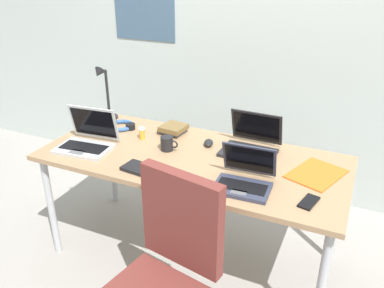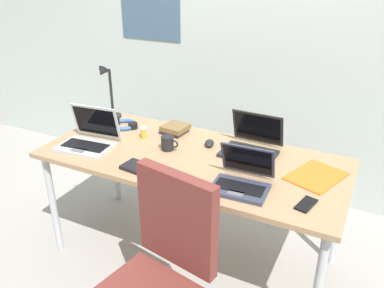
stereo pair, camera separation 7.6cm
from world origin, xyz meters
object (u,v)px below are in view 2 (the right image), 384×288
laptop_back_left (251,145)px  computer_mouse (209,143)px  external_keyboard (149,171)px  headphones (124,124)px  laptop_center (89,139)px  cell_phone (306,204)px  pill_bottle (144,132)px  desk_lamp (108,93)px  laptop_front_right (242,180)px  paper_folder_by_keyboard (316,176)px  coffee_mug (168,143)px  book_stack (175,129)px

laptop_back_left → computer_mouse: laptop_back_left is taller
external_keyboard → headphones: headphones is taller
laptop_center → cell_phone: (1.35, -0.06, -0.04)m
pill_bottle → headphones: bearing=155.6°
computer_mouse → cell_phone: bearing=-47.7°
external_keyboard → pill_bottle: bearing=132.4°
desk_lamp → laptop_front_right: (1.18, -0.47, -0.16)m
paper_folder_by_keyboard → desk_lamp: bearing=172.6°
laptop_center → coffee_mug: (0.47, 0.17, -0.00)m
cell_phone → paper_folder_by_keyboard: size_ratio=0.44×
external_keyboard → paper_folder_by_keyboard: external_keyboard is taller
external_keyboard → cell_phone: size_ratio=2.43×
cell_phone → laptop_front_right: bearing=-170.4°
book_stack → laptop_back_left: bearing=-5.4°
cell_phone → coffee_mug: coffee_mug is taller
computer_mouse → laptop_center: bearing=-170.9°
desk_lamp → cell_phone: (1.51, -0.49, -0.19)m
pill_bottle → paper_folder_by_keyboard: 1.10m
desk_lamp → coffee_mug: desk_lamp is taller
paper_folder_by_keyboard → laptop_front_right: bearing=-139.4°
paper_folder_by_keyboard → laptop_back_left: bearing=163.2°
cell_phone → paper_folder_by_keyboard: cell_phone is taller
external_keyboard → book_stack: (-0.13, 0.54, 0.02)m
coffee_mug → laptop_front_right: bearing=-20.8°
headphones → computer_mouse: bearing=-1.4°
laptop_front_right → pill_bottle: 0.83m
paper_folder_by_keyboard → cell_phone: bearing=-88.0°
desk_lamp → laptop_front_right: 1.28m
book_stack → coffee_mug: (0.08, -0.24, 0.01)m
laptop_back_left → laptop_center: (-0.93, -0.36, 0.00)m
laptop_front_right → paper_folder_by_keyboard: laptop_front_right is taller
desk_lamp → book_stack: desk_lamp is taller
laptop_center → desk_lamp: bearing=110.5°
laptop_center → computer_mouse: bearing=26.6°
laptop_center → cell_phone: 1.35m
cell_phone → desk_lamp: bearing=175.0°
pill_bottle → paper_folder_by_keyboard: size_ratio=0.25×
laptop_back_left → computer_mouse: size_ratio=3.39×
computer_mouse → paper_folder_by_keyboard: computer_mouse is taller
laptop_center → paper_folder_by_keyboard: bearing=10.0°
laptop_center → paper_folder_by_keyboard: laptop_center is taller
laptop_center → cell_phone: bearing=-2.5°
laptop_front_right → computer_mouse: size_ratio=3.08×
pill_bottle → coffee_mug: coffee_mug is taller
laptop_center → headphones: laptop_center is taller
laptop_center → headphones: bearing=87.7°
external_keyboard → paper_folder_by_keyboard: (0.83, 0.36, -0.01)m
headphones → laptop_front_right: bearing=-21.3°
computer_mouse → paper_folder_by_keyboard: size_ratio=0.31×
external_keyboard → book_stack: 0.55m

